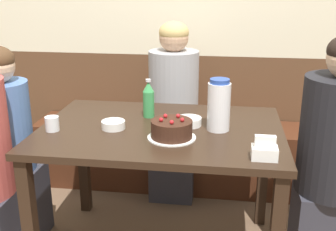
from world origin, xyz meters
The scene contains 13 objects.
back_wall centered at (0.00, 1.05, 1.25)m, with size 4.80×0.04×2.50m.
bench_seat centered at (0.00, 0.83, 0.24)m, with size 2.10×0.38×0.48m.
dining_table centered at (0.00, 0.00, 0.65)m, with size 1.24×0.87×0.75m.
birthday_cake centered at (0.08, -0.14, 0.80)m, with size 0.23×0.23×0.11m.
water_pitcher centered at (0.29, 0.01, 0.88)m, with size 0.11×0.11×0.26m.
soju_bottle centered at (-0.09, 0.16, 0.85)m, with size 0.06×0.06×0.21m.
napkin_holder centered at (0.50, -0.33, 0.79)m, with size 0.11×0.08×0.11m.
bowl_soup_white centered at (0.14, 0.05, 0.77)m, with size 0.13×0.13×0.04m.
bowl_rice_small centered at (-0.24, -0.05, 0.77)m, with size 0.12×0.12×0.04m.
glass_water_tall centered at (-0.53, -0.12, 0.79)m, with size 0.07×0.07×0.07m.
person_teal_shirt centered at (-0.88, 0.02, 0.54)m, with size 0.34×0.30×1.15m.
person_pale_blue_shirt centered at (0.88, 0.02, 0.62)m, with size 0.37×0.37×1.24m.
person_grey_tee centered at (-0.02, 0.70, 0.59)m, with size 0.33×0.34×1.22m.
Camera 1 is at (0.32, -2.02, 1.49)m, focal length 45.00 mm.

